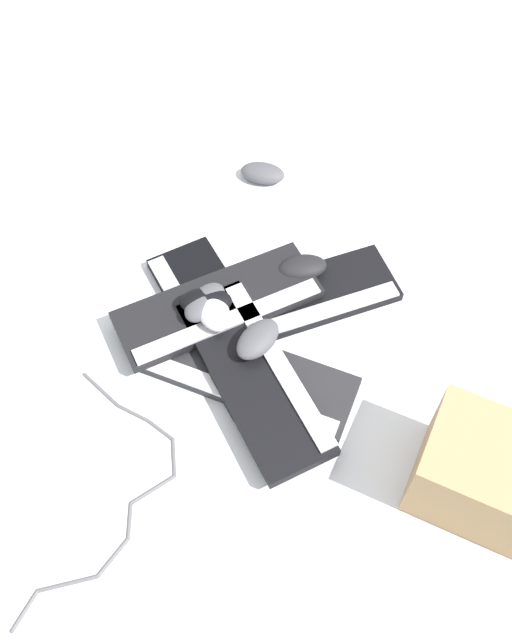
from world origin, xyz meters
The scene contains 14 objects.
ground_plane centered at (0.00, 0.00, 0.00)m, with size 3.20×3.20×0.00m, color silver.
keyboard_0 centered at (0.14, -0.05, 0.01)m, with size 0.36×0.45×0.03m.
keyboard_1 centered at (-0.03, 0.09, 0.01)m, with size 0.23×0.46×0.03m.
keyboard_2 centered at (0.00, -0.09, 0.01)m, with size 0.46×0.28×0.03m.
keyboard_3 centered at (0.16, -0.04, 0.04)m, with size 0.46×0.27×0.03m.
keyboard_4 centered at (-0.02, -0.08, 0.04)m, with size 0.27×0.46×0.03m.
mouse_0 centered at (-0.41, 0.08, 0.02)m, with size 0.11×0.07×0.04m, color #4C4C51.
mouse_1 centered at (-0.01, -0.11, 0.08)m, with size 0.11×0.07×0.04m, color #4C4C51.
mouse_2 centered at (0.10, -0.02, 0.08)m, with size 0.11×0.07×0.04m, color #4C4C51.
mouse_3 centered at (0.01, -0.10, 0.08)m, with size 0.11×0.07×0.04m, color silver.
mouse_4 centered at (-0.01, -0.11, 0.08)m, with size 0.11×0.07×0.04m, color black.
mouse_5 centered at (-0.09, 0.11, 0.05)m, with size 0.11×0.07×0.04m, color black.
cable_0 centered at (0.34, -0.33, 0.00)m, with size 0.49×0.32×0.01m.
cardboard_box centered at (0.47, 0.36, 0.09)m, with size 0.29×0.19×0.18m, color tan.
Camera 1 is at (0.83, -0.15, 1.31)m, focal length 40.00 mm.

